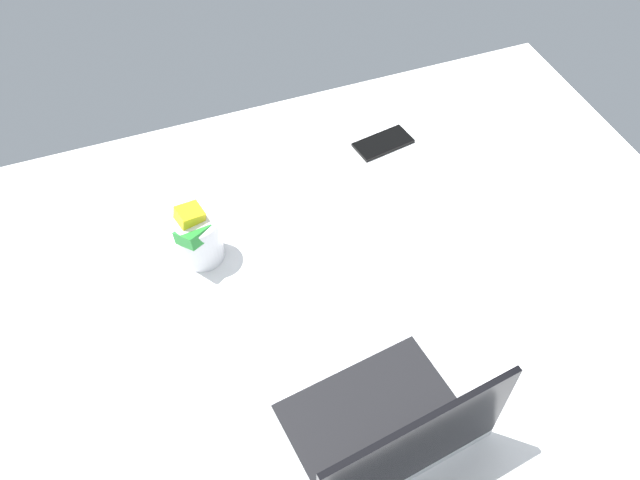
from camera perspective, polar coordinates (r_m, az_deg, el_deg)
bed_mattress at (r=130.93cm, az=-0.21°, el=-10.92°), size 180.00×140.00×18.00cm
laptop at (r=111.21cm, az=5.65°, el=-16.06°), size 35.80×27.23×23.00cm
snack_cup at (r=132.14cm, az=-10.66°, el=0.26°), size 9.51×10.49×14.04cm
cell_phone at (r=158.45cm, az=5.60°, el=8.54°), size 14.95×9.07×0.80cm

